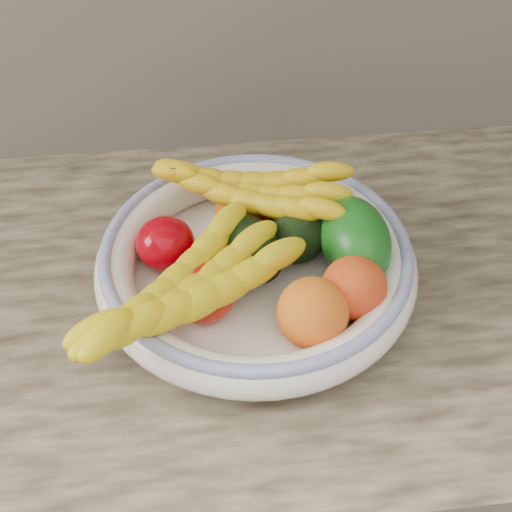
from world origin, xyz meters
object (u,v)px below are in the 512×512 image
object	(u,v)px
green_mango	(354,239)
banana_bunch_back	(250,194)
fruit_bowl	(256,263)
banana_bunch_front	(185,296)

from	to	relation	value
green_mango	banana_bunch_back	size ratio (longest dim) A/B	0.47
fruit_bowl	banana_bunch_front	distance (m)	0.12
green_mango	banana_bunch_back	distance (m)	0.14
fruit_bowl	green_mango	xyz separation A→B (m)	(0.12, -0.00, 0.03)
banana_bunch_back	banana_bunch_front	xyz separation A→B (m)	(-0.09, -0.16, -0.01)
banana_bunch_back	banana_bunch_front	distance (m)	0.18
fruit_bowl	green_mango	distance (m)	0.12
fruit_bowl	green_mango	world-z (taller)	green_mango
fruit_bowl	banana_bunch_front	xyz separation A→B (m)	(-0.09, -0.08, 0.03)
fruit_bowl	banana_bunch_front	bearing A→B (deg)	-138.73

